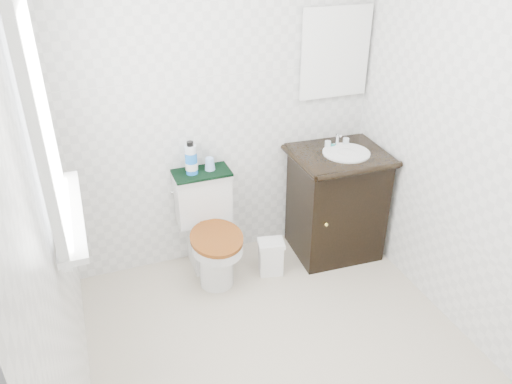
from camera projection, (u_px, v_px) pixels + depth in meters
floor at (289, 359)px, 2.92m from camera, size 2.40×2.40×0.00m
wall_back at (222, 100)px, 3.32m from camera, size 2.40×0.00×2.40m
wall_front at (482, 365)px, 1.35m from camera, size 2.40×0.00×2.40m
wall_left at (48, 221)px, 2.00m from camera, size 0.00×2.40×2.40m
wall_right at (484, 144)px, 2.68m from camera, size 0.00×2.40×2.40m
window at (38, 117)px, 2.04m from camera, size 0.02×0.70×0.90m
mirror at (335, 53)px, 3.43m from camera, size 0.50×0.02×0.60m
toilet at (209, 233)px, 3.50m from camera, size 0.40×0.62×0.73m
vanity at (336, 201)px, 3.69m from camera, size 0.67×0.58×0.92m
trash_bin at (271, 257)px, 3.57m from camera, size 0.21×0.18×0.27m
towel at (202, 173)px, 3.39m from camera, size 0.39×0.22×0.02m
mouthwash_bottle at (191, 159)px, 3.32m from camera, size 0.08×0.08×0.23m
cup at (210, 164)px, 3.39m from camera, size 0.07×0.07×0.09m
soap_bar at (331, 145)px, 3.58m from camera, size 0.08×0.05×0.02m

